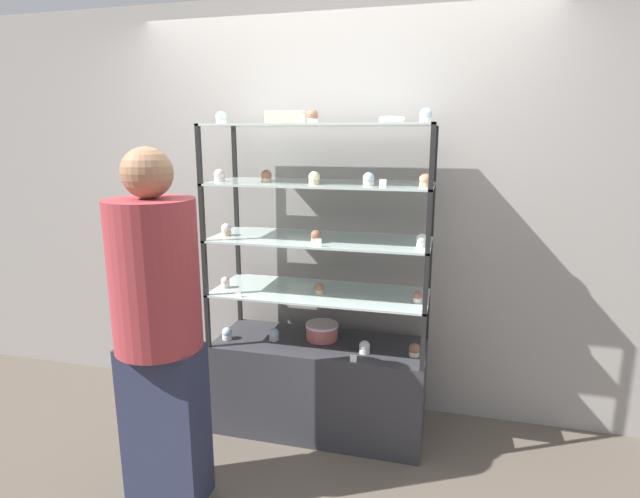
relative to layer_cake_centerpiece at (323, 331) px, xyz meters
name	(u,v)px	position (x,y,z in m)	size (l,w,h in m)	color
ground_plane	(320,426)	(0.00, -0.05, -0.61)	(20.00, 20.00, 0.00)	brown
back_wall	(335,212)	(0.00, 0.34, 0.69)	(8.00, 0.05, 2.60)	gray
display_base	(320,385)	(0.00, -0.05, -0.33)	(1.25, 0.49, 0.57)	#333338
display_riser_lower	(320,294)	(0.00, -0.05, 0.25)	(1.25, 0.49, 0.32)	black
display_riser_middle	(320,242)	(0.00, -0.05, 0.57)	(1.25, 0.49, 0.32)	black
display_riser_upper	(320,186)	(0.00, -0.05, 0.88)	(1.25, 0.49, 0.32)	black
display_riser_top	(320,128)	(0.00, -0.05, 1.20)	(1.25, 0.49, 0.32)	black
layer_cake_centerpiece	(323,331)	(0.00, 0.00, 0.00)	(0.20, 0.20, 0.10)	#C66660
sheet_cake_frosted	(288,118)	(-0.20, -0.01, 1.26)	(0.22, 0.16, 0.07)	#DBBC84
cupcake_0	(227,334)	(-0.56, -0.15, -0.02)	(0.06, 0.06, 0.07)	white
cupcake_1	(274,335)	(-0.28, -0.09, -0.02)	(0.06, 0.06, 0.07)	beige
cupcake_2	(364,347)	(0.28, -0.14, -0.02)	(0.06, 0.06, 0.07)	white
cupcake_3	(414,350)	(0.56, -0.10, -0.02)	(0.06, 0.06, 0.07)	beige
price_tag_0	(353,358)	(0.24, -0.27, -0.03)	(0.04, 0.00, 0.04)	white
cupcake_4	(225,282)	(-0.57, -0.12, 0.30)	(0.05, 0.05, 0.07)	white
cupcake_5	(319,289)	(0.01, -0.10, 0.30)	(0.05, 0.05, 0.07)	#CCB28C
cupcake_6	(418,297)	(0.56, -0.11, 0.30)	(0.05, 0.05, 0.07)	white
price_tag_1	(238,293)	(-0.42, -0.27, 0.29)	(0.04, 0.00, 0.04)	white
cupcake_7	(226,230)	(-0.56, -0.11, 0.62)	(0.06, 0.06, 0.07)	#CCB28C
cupcake_8	(316,237)	(0.01, -0.18, 0.62)	(0.06, 0.06, 0.07)	#CCB28C
cupcake_9	(422,241)	(0.57, -0.14, 0.62)	(0.06, 0.06, 0.07)	white
price_tag_2	(318,243)	(0.04, -0.27, 0.61)	(0.04, 0.00, 0.04)	white
cupcake_10	(219,176)	(-0.57, -0.13, 0.94)	(0.06, 0.06, 0.07)	white
cupcake_11	(266,176)	(-0.30, -0.11, 0.94)	(0.06, 0.06, 0.07)	#CCB28C
cupcake_12	(314,178)	(0.00, -0.17, 0.94)	(0.06, 0.06, 0.07)	#CCB28C
cupcake_13	(369,179)	(0.29, -0.17, 0.94)	(0.06, 0.06, 0.07)	beige
cupcake_14	(425,180)	(0.58, -0.16, 0.94)	(0.06, 0.06, 0.07)	#CCB28C
price_tag_3	(383,184)	(0.38, -0.27, 0.93)	(0.04, 0.00, 0.04)	white
cupcake_15	(221,118)	(-0.56, -0.11, 1.26)	(0.06, 0.06, 0.07)	beige
cupcake_16	(313,117)	(-0.02, -0.15, 1.26)	(0.06, 0.06, 0.07)	beige
cupcake_17	(426,116)	(0.57, -0.15, 1.26)	(0.06, 0.06, 0.07)	beige
price_tag_4	(302,118)	(-0.04, -0.27, 1.24)	(0.04, 0.00, 0.04)	white
donut_glazed	(392,120)	(0.39, -0.03, 1.24)	(0.14, 0.14, 0.04)	#EFE5CC
customer_figure	(158,322)	(-0.58, -0.83, 0.31)	(0.40, 0.40, 1.73)	#282D47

